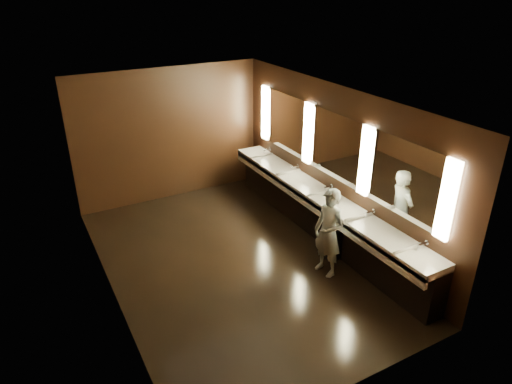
{
  "coord_description": "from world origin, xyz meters",
  "views": [
    {
      "loc": [
        -2.82,
        -5.88,
        4.43
      ],
      "look_at": [
        0.42,
        0.0,
        1.23
      ],
      "focal_mm": 32.0,
      "sensor_mm": 36.0,
      "label": 1
    }
  ],
  "objects": [
    {
      "name": "wall_back",
      "position": [
        0.0,
        3.0,
        1.4
      ],
      "size": [
        4.0,
        0.02,
        2.8
      ],
      "primitive_type": "cube",
      "color": "black",
      "rests_on": "floor"
    },
    {
      "name": "wall_right",
      "position": [
        2.0,
        0.0,
        1.4
      ],
      "size": [
        0.02,
        6.0,
        2.8
      ],
      "primitive_type": "cube",
      "color": "black",
      "rests_on": "floor"
    },
    {
      "name": "sink_counter",
      "position": [
        1.79,
        0.0,
        0.5
      ],
      "size": [
        0.55,
        5.4,
        1.01
      ],
      "color": "black",
      "rests_on": "floor"
    },
    {
      "name": "wall_left",
      "position": [
        -2.0,
        0.0,
        1.4
      ],
      "size": [
        0.02,
        6.0,
        2.8
      ],
      "primitive_type": "cube",
      "color": "black",
      "rests_on": "floor"
    },
    {
      "name": "floor",
      "position": [
        0.0,
        0.0,
        0.0
      ],
      "size": [
        6.0,
        6.0,
        0.0
      ],
      "primitive_type": "plane",
      "color": "black",
      "rests_on": "ground"
    },
    {
      "name": "ceiling",
      "position": [
        0.0,
        0.0,
        2.8
      ],
      "size": [
        4.0,
        6.0,
        0.02
      ],
      "primitive_type": "cube",
      "color": "#2D2D2B",
      "rests_on": "wall_back"
    },
    {
      "name": "person",
      "position": [
        1.19,
        -0.98,
        0.74
      ],
      "size": [
        0.44,
        0.59,
        1.49
      ],
      "primitive_type": "imported",
      "rotation": [
        0.0,
        0.0,
        -1.4
      ],
      "color": "#7BA2B8",
      "rests_on": "floor"
    },
    {
      "name": "wall_front",
      "position": [
        0.0,
        -3.0,
        1.4
      ],
      "size": [
        4.0,
        0.02,
        2.8
      ],
      "primitive_type": "cube",
      "color": "black",
      "rests_on": "floor"
    },
    {
      "name": "trash_bin",
      "position": [
        1.58,
        -0.64,
        0.28
      ],
      "size": [
        0.45,
        0.45,
        0.56
      ],
      "primitive_type": "cylinder",
      "rotation": [
        0.0,
        0.0,
        0.3
      ],
      "color": "black",
      "rests_on": "floor"
    },
    {
      "name": "mirror_band",
      "position": [
        1.98,
        -0.0,
        1.75
      ],
      "size": [
        0.06,
        5.03,
        1.15
      ],
      "color": "#FCF2B7",
      "rests_on": "wall_right"
    }
  ]
}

